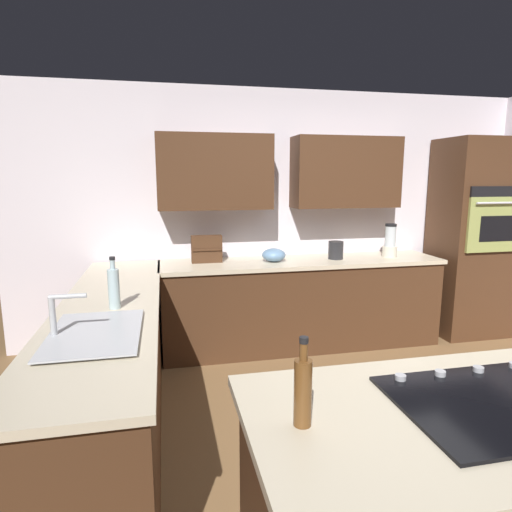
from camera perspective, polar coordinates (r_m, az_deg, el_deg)
ground_plane at (r=3.24m, az=17.91°, el=-22.15°), size 14.00×14.00×0.00m
wall_back at (r=4.61m, az=5.36°, el=6.58°), size 6.00×0.44×2.60m
lower_cabinets_back at (r=4.47m, az=6.02°, el=-6.46°), size 2.80×0.60×0.86m
countertop_back at (r=4.36m, az=6.13°, el=-0.79°), size 2.84×0.64×0.04m
lower_cabinets_side at (r=3.19m, az=-18.29°, el=-14.02°), size 0.60×2.90×0.86m
countertop_side at (r=3.03m, az=-18.78°, el=-6.23°), size 0.64×2.94×0.04m
island_top at (r=1.90m, az=29.54°, el=-17.21°), size 1.88×0.88×0.04m
wall_oven at (r=5.27m, az=26.79°, el=2.11°), size 0.80×0.66×2.12m
sink_unit at (r=2.44m, az=-20.65°, el=-9.41°), size 0.46×0.70×0.23m
cooktop at (r=1.89m, az=29.49°, el=-16.40°), size 0.76×0.56×0.03m
blender at (r=4.71m, az=17.28°, el=1.70°), size 0.15×0.15×0.35m
mixing_bowl at (r=4.25m, az=2.36°, el=0.14°), size 0.23×0.23×0.13m
spice_rack at (r=4.22m, az=-6.53°, el=0.93°), size 0.30×0.11×0.26m
kettle at (r=4.45m, az=10.49°, el=0.77°), size 0.15×0.15×0.18m
dish_soap_bottle at (r=2.86m, az=-18.26°, el=-3.95°), size 0.07×0.07×0.33m
oil_bottle at (r=1.50m, az=6.21°, el=-17.18°), size 0.06×0.06×0.31m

